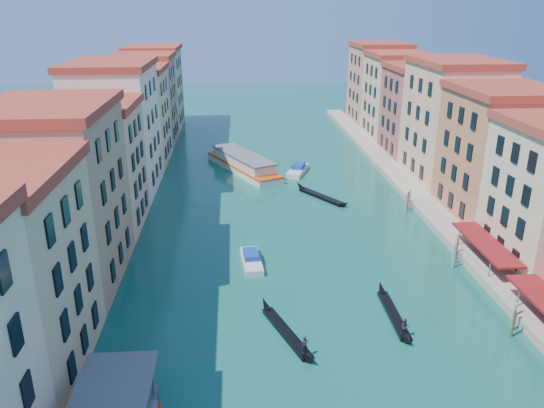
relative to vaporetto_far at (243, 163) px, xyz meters
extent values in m
cube|color=#A47C5B|center=(-20.70, -40.52, 8.05)|extent=(12.00, 17.00, 19.00)
cube|color=maroon|center=(-20.70, -40.52, 18.05)|extent=(12.80, 17.40, 1.00)
cube|color=tan|center=(-20.70, -25.02, 6.80)|extent=(12.00, 14.00, 16.50)
cube|color=maroon|center=(-20.70, -25.02, 15.55)|extent=(12.80, 14.40, 1.00)
cube|color=beige|center=(-20.70, -9.02, 8.55)|extent=(12.00, 18.00, 20.00)
cube|color=maroon|center=(-20.70, -9.02, 19.05)|extent=(12.80, 18.40, 1.00)
cube|color=tan|center=(-20.70, 7.98, 7.30)|extent=(12.00, 16.00, 17.50)
cube|color=maroon|center=(-20.70, 7.98, 16.55)|extent=(12.80, 16.40, 1.00)
cube|color=#9C7358|center=(-20.70, 23.48, 7.80)|extent=(12.00, 15.00, 18.50)
cube|color=maroon|center=(-20.70, 23.48, 17.55)|extent=(12.80, 15.40, 1.00)
cube|color=tan|center=(-20.70, 39.48, 8.05)|extent=(12.00, 17.00, 19.00)
cube|color=maroon|center=(-20.70, 39.48, 18.05)|extent=(12.80, 17.40, 1.00)
cube|color=#BE6D48|center=(35.30, -26.02, 7.55)|extent=(12.00, 16.00, 18.00)
cube|color=maroon|center=(35.30, -26.02, 17.05)|extent=(12.80, 16.40, 1.00)
cube|color=tan|center=(35.30, -9.02, 8.55)|extent=(12.00, 18.00, 20.00)
cube|color=maroon|center=(35.30, -9.02, 19.05)|extent=(12.80, 18.40, 1.00)
cube|color=#9E504A|center=(35.30, 7.48, 7.30)|extent=(12.00, 15.00, 17.50)
cube|color=maroon|center=(35.30, 7.48, 16.55)|extent=(12.80, 15.40, 1.00)
cube|color=tan|center=(35.30, 22.98, 7.80)|extent=(12.00, 16.00, 18.50)
cube|color=maroon|center=(35.30, 22.98, 17.55)|extent=(12.80, 16.40, 1.00)
cube|color=tan|center=(35.30, 39.48, 8.30)|extent=(12.00, 17.00, 19.50)
cube|color=maroon|center=(35.30, 39.48, 18.55)|extent=(12.80, 17.40, 1.00)
cube|color=#9F9880|center=(27.30, -15.02, -0.95)|extent=(4.00, 140.00, 1.00)
cylinder|color=slate|center=(26.10, -51.42, 0.05)|extent=(0.12, 0.12, 3.00)
cube|color=maroon|center=(27.50, -41.02, 1.55)|extent=(3.20, 12.60, 0.25)
cylinder|color=slate|center=(26.10, -45.22, 0.05)|extent=(0.12, 0.12, 3.00)
cylinder|color=slate|center=(26.10, -36.82, 0.05)|extent=(0.12, 0.12, 3.00)
cylinder|color=brown|center=(23.80, -55.02, -0.15)|extent=(0.24, 0.24, 3.20)
cylinder|color=brown|center=(24.40, -54.02, -0.15)|extent=(0.24, 0.24, 3.20)
cylinder|color=brown|center=(25.00, -53.02, -0.15)|extent=(0.24, 0.24, 3.20)
cylinder|color=brown|center=(23.80, -41.02, -0.15)|extent=(0.24, 0.24, 3.20)
cylinder|color=brown|center=(24.40, -40.02, -0.15)|extent=(0.24, 0.24, 3.20)
cylinder|color=brown|center=(25.00, -39.02, -0.15)|extent=(0.24, 0.24, 3.20)
cylinder|color=brown|center=(23.80, -23.02, -0.15)|extent=(0.24, 0.24, 3.20)
cylinder|color=brown|center=(24.40, -22.02, -0.15)|extent=(0.24, 0.24, 3.20)
cylinder|color=brown|center=(25.00, -21.02, -0.15)|extent=(0.24, 0.24, 3.20)
cube|color=silver|center=(0.00, 0.00, -0.80)|extent=(13.84, 21.66, 1.30)
cube|color=silver|center=(0.00, 0.00, 0.61)|extent=(11.46, 17.52, 1.74)
cube|color=slate|center=(0.00, 0.00, 1.64)|extent=(11.99, 18.15, 0.27)
cube|color=#CA430B|center=(0.00, 0.00, -0.21)|extent=(13.89, 21.68, 0.27)
cube|color=black|center=(2.84, -53.16, -1.24)|extent=(4.04, 8.55, 0.44)
cone|color=black|center=(1.15, -48.62, -0.87)|extent=(1.50, 2.13, 1.63)
cone|color=black|center=(4.52, -57.71, -0.97)|extent=(1.38, 1.81, 1.43)
imported|color=#251D2C|center=(4.12, -56.62, -0.23)|extent=(0.71, 0.59, 1.67)
cube|color=black|center=(13.78, -50.87, -1.24)|extent=(1.08, 8.54, 0.43)
cone|color=black|center=(13.80, -46.13, -0.88)|extent=(0.86, 1.91, 1.59)
cone|color=black|center=(13.76, -55.62, -0.98)|extent=(0.86, 1.58, 1.40)
imported|color=#2D242F|center=(13.77, -54.48, -0.26)|extent=(0.80, 0.62, 1.64)
cube|color=black|center=(12.17, -15.94, -1.22)|extent=(6.27, 8.78, 0.48)
cone|color=black|center=(9.24, -11.42, -0.81)|extent=(1.99, 2.34, 1.81)
cone|color=black|center=(15.10, -20.46, -0.91)|extent=(1.79, 2.03, 1.59)
cube|color=silver|center=(0.11, -38.40, -1.07)|extent=(2.67, 6.94, 0.78)
cube|color=#123899|center=(0.07, -37.91, -0.39)|extent=(1.97, 3.04, 0.68)
cube|color=silver|center=(9.98, -2.19, -1.00)|extent=(5.10, 8.29, 0.90)
cube|color=#123899|center=(10.18, -1.66, -0.21)|extent=(3.10, 3.89, 0.79)
camera|label=1|loc=(-1.60, -95.35, 27.62)|focal=35.00mm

